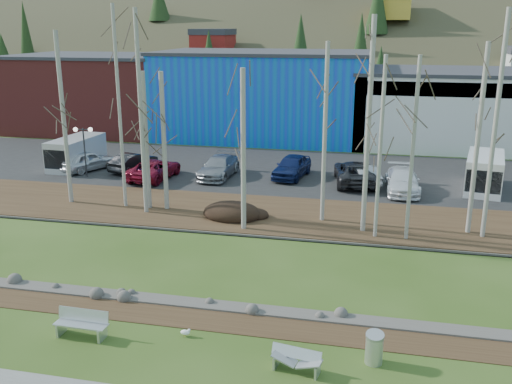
% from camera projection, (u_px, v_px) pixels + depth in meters
% --- Properties ---
extents(ground, '(200.00, 200.00, 0.00)m').
position_uv_depth(ground, '(209.00, 351.00, 19.42)').
color(ground, '#2E4813').
rests_on(ground, ground).
extents(dirt_strip, '(80.00, 1.80, 0.03)m').
position_uv_depth(dirt_strip, '(225.00, 320.00, 21.38)').
color(dirt_strip, '#382616').
rests_on(dirt_strip, ground).
extents(near_bank_rocks, '(80.00, 0.80, 0.50)m').
position_uv_depth(near_bank_rocks, '(232.00, 308.00, 22.33)').
color(near_bank_rocks, '#47423D').
rests_on(near_bank_rocks, ground).
extents(river, '(80.00, 8.00, 0.90)m').
position_uv_depth(river, '(254.00, 267.00, 26.17)').
color(river, black).
rests_on(river, ground).
extents(far_bank_rocks, '(80.00, 0.80, 0.46)m').
position_uv_depth(far_bank_rocks, '(271.00, 236.00, 30.01)').
color(far_bank_rocks, '#47423D').
rests_on(far_bank_rocks, ground).
extents(far_bank, '(80.00, 7.00, 0.15)m').
position_uv_depth(far_bank, '(282.00, 216.00, 32.99)').
color(far_bank, '#382616').
rests_on(far_bank, ground).
extents(parking_lot, '(80.00, 14.00, 0.14)m').
position_uv_depth(parking_lot, '(306.00, 172.00, 42.84)').
color(parking_lot, black).
rests_on(parking_lot, ground).
extents(building_brick, '(16.32, 12.24, 7.80)m').
position_uv_depth(building_brick, '(97.00, 92.00, 59.81)').
color(building_brick, maroon).
rests_on(building_brick, ground).
extents(building_blue, '(20.40, 12.24, 8.30)m').
position_uv_depth(building_blue, '(265.00, 94.00, 56.05)').
color(building_blue, blue).
rests_on(building_blue, ground).
extents(building_white, '(18.36, 12.24, 6.80)m').
position_uv_depth(building_white, '(456.00, 107.00, 52.55)').
color(building_white, silver).
rests_on(building_white, ground).
extents(bench_intact, '(1.95, 0.64, 0.97)m').
position_uv_depth(bench_intact, '(82.00, 324.00, 20.22)').
color(bench_intact, silver).
rests_on(bench_intact, ground).
extents(bench_damaged, '(1.72, 0.81, 0.73)m').
position_uv_depth(bench_damaged, '(297.00, 360.00, 18.21)').
color(bench_damaged, silver).
rests_on(bench_damaged, ground).
extents(litter_bin, '(0.59, 0.59, 1.00)m').
position_uv_depth(litter_bin, '(374.00, 349.00, 18.58)').
color(litter_bin, silver).
rests_on(litter_bin, ground).
extents(seagull, '(0.41, 0.19, 0.30)m').
position_uv_depth(seagull, '(185.00, 332.00, 20.27)').
color(seagull, gold).
rests_on(seagull, ground).
extents(dirt_mound, '(3.35, 2.36, 0.66)m').
position_uv_depth(dirt_mound, '(232.00, 212.00, 32.40)').
color(dirt_mound, black).
rests_on(dirt_mound, far_bank).
extents(birch_0, '(0.26, 0.26, 10.27)m').
position_uv_depth(birch_0, '(64.00, 119.00, 33.93)').
color(birch_0, '#B5B0A5').
rests_on(birch_0, far_bank).
extents(birch_1, '(0.20, 0.20, 11.70)m').
position_uv_depth(birch_1, '(119.00, 109.00, 32.93)').
color(birch_1, '#B5B0A5').
rests_on(birch_1, far_bank).
extents(birch_2, '(0.28, 0.28, 8.05)m').
position_uv_depth(birch_2, '(146.00, 141.00, 33.16)').
color(birch_2, '#B5B0A5').
rests_on(birch_2, far_bank).
extents(birch_3, '(0.24, 0.24, 11.44)m').
position_uv_depth(birch_3, '(141.00, 114.00, 31.85)').
color(birch_3, '#B5B0A5').
rests_on(birch_3, far_bank).
extents(birch_4, '(0.27, 0.27, 8.48)m').
position_uv_depth(birch_4, '(243.00, 151.00, 29.55)').
color(birch_4, '#B5B0A5').
rests_on(birch_4, far_bank).
extents(birch_5, '(0.23, 0.23, 9.74)m').
position_uv_depth(birch_5, '(325.00, 134.00, 30.71)').
color(birch_5, '#B5B0A5').
rests_on(birch_5, far_bank).
extents(birch_6, '(0.19, 0.19, 9.19)m').
position_uv_depth(birch_6, '(380.00, 149.00, 28.30)').
color(birch_6, '#B5B0A5').
rests_on(birch_6, far_bank).
extents(birch_7, '(0.26, 0.26, 11.03)m').
position_uv_depth(birch_7, '(368.00, 128.00, 28.87)').
color(birch_7, '#B5B0A5').
rests_on(birch_7, far_bank).
extents(birch_8, '(0.25, 0.25, 9.78)m').
position_uv_depth(birch_8, '(478.00, 141.00, 28.79)').
color(birch_8, '#B5B0A5').
rests_on(birch_8, far_bank).
extents(birch_9, '(0.23, 0.23, 11.34)m').
position_uv_depth(birch_9, '(495.00, 128.00, 27.96)').
color(birch_9, '#B5B0A5').
rests_on(birch_9, far_bank).
extents(birch_10, '(0.28, 0.28, 8.05)m').
position_uv_depth(birch_10, '(164.00, 142.00, 32.93)').
color(birch_10, '#B5B0A5').
rests_on(birch_10, far_bank).
extents(birch_11, '(0.19, 0.19, 9.19)m').
position_uv_depth(birch_11, '(413.00, 151.00, 27.98)').
color(birch_11, '#B5B0A5').
rests_on(birch_11, far_bank).
extents(street_lamp, '(1.36, 0.51, 3.60)m').
position_uv_depth(street_lamp, '(84.00, 138.00, 40.45)').
color(street_lamp, '#262628').
rests_on(street_lamp, parking_lot).
extents(car_0, '(3.39, 4.71, 1.49)m').
position_uv_depth(car_0, '(87.00, 161.00, 42.84)').
color(car_0, silver).
rests_on(car_0, parking_lot).
extents(car_1, '(2.67, 4.39, 1.37)m').
position_uv_depth(car_1, '(133.00, 162.00, 42.75)').
color(car_1, black).
rests_on(car_1, parking_lot).
extents(car_2, '(2.76, 5.27, 1.42)m').
position_uv_depth(car_2, '(154.00, 169.00, 40.50)').
color(car_2, maroon).
rests_on(car_2, parking_lot).
extents(car_3, '(2.24, 5.15, 1.47)m').
position_uv_depth(car_3, '(219.00, 167.00, 40.99)').
color(car_3, gray).
rests_on(car_3, parking_lot).
extents(car_4, '(2.60, 4.94, 1.60)m').
position_uv_depth(car_4, '(292.00, 166.00, 40.87)').
color(car_4, '#131F4E').
rests_on(car_4, parking_lot).
extents(car_5, '(2.73, 4.40, 1.37)m').
position_uv_depth(car_5, '(363.00, 175.00, 39.06)').
color(car_5, '#A4A3A6').
rests_on(car_5, parking_lot).
extents(car_6, '(3.32, 5.90, 1.56)m').
position_uv_depth(car_6, '(355.00, 172.00, 39.28)').
color(car_6, '#2A292C').
rests_on(car_6, parking_lot).
extents(car_7, '(2.27, 5.19, 1.48)m').
position_uv_depth(car_7, '(402.00, 181.00, 37.35)').
color(car_7, white).
rests_on(car_7, parking_lot).
extents(van_white, '(3.10, 5.62, 2.33)m').
position_uv_depth(van_white, '(484.00, 173.00, 37.57)').
color(van_white, white).
rests_on(van_white, parking_lot).
extents(van_grey, '(2.49, 5.36, 2.29)m').
position_uv_depth(van_grey, '(75.00, 153.00, 43.54)').
color(van_grey, silver).
rests_on(van_grey, parking_lot).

